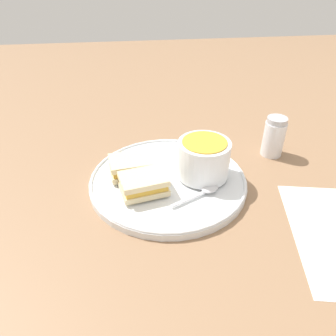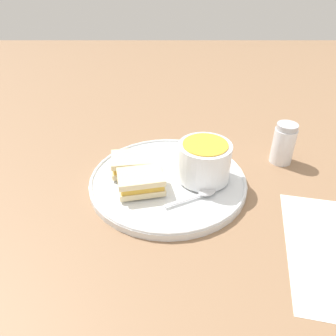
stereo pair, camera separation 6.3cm
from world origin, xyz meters
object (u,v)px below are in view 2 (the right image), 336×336
Objects in this scene: sandwich_half_near at (133,164)px; salt_shaker at (283,143)px; soup_bowl at (204,160)px; sandwich_half_far at (141,182)px; spoon at (204,193)px.

salt_shaker is (0.32, 0.06, 0.01)m from sandwich_half_near.
soup_bowl is 1.07× the size of sandwich_half_far.
spoon is at bearing -142.47° from salt_shaker.
soup_bowl is at bearing 60.37° from spoon.
soup_bowl reaches higher than spoon.
salt_shaker is (0.30, 0.12, 0.01)m from sandwich_half_far.
spoon is 0.12m from sandwich_half_far.
soup_bowl is 1.02× the size of spoon.
salt_shaker is at bearing 24.47° from soup_bowl.
soup_bowl is 1.12× the size of salt_shaker.
sandwich_half_near is at bearing 108.26° from sandwich_half_far.
sandwich_half_far is at bearing -71.74° from sandwich_half_near.
sandwich_half_near is (-0.14, 0.02, -0.02)m from soup_bowl.
salt_shaker reaches higher than spoon.
sandwich_half_near is 0.32m from salt_shaker.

